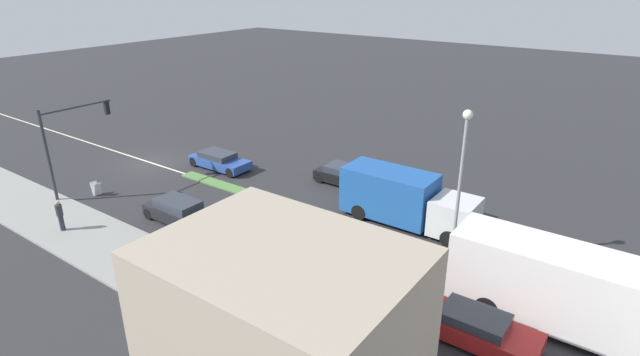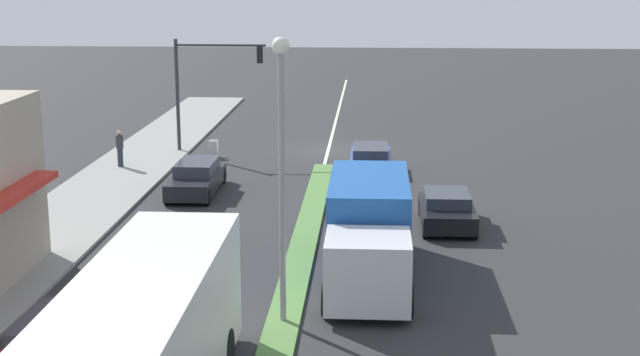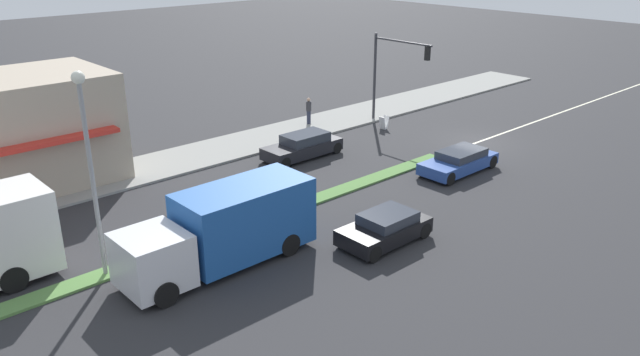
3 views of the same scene
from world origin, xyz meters
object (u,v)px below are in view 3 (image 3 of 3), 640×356
at_px(street_lamp, 88,151).
at_px(sedan_dark, 303,146).
at_px(traffic_signal_main, 392,65).
at_px(coupe_blue, 459,161).
at_px(warning_aframe_sign, 384,123).
at_px(suv_black, 385,228).
at_px(pedestrian, 309,110).
at_px(delivery_truck, 225,228).

relative_size(street_lamp, sedan_dark, 1.60).
bearing_deg(traffic_signal_main, coupe_blue, 154.73).
height_order(warning_aframe_sign, suv_black, suv_black).
relative_size(pedestrian, delivery_truck, 0.23).
xyz_separation_m(traffic_signal_main, pedestrian, (3.31, 4.10, -2.88)).
height_order(pedestrian, sedan_dark, pedestrian).
bearing_deg(sedan_dark, delivery_truck, 125.79).
height_order(pedestrian, suv_black, pedestrian).
height_order(traffic_signal_main, sedan_dark, traffic_signal_main).
bearing_deg(suv_black, pedestrian, -30.82).
bearing_deg(sedan_dark, warning_aframe_sign, -85.27).
xyz_separation_m(coupe_blue, sedan_dark, (7.20, 4.48, 0.06)).
bearing_deg(warning_aframe_sign, coupe_blue, 160.17).
relative_size(coupe_blue, sedan_dark, 1.00).
relative_size(delivery_truck, suv_black, 1.95).
xyz_separation_m(pedestrian, delivery_truck, (-11.64, 14.30, 0.45)).
height_order(traffic_signal_main, warning_aframe_sign, traffic_signal_main).
relative_size(traffic_signal_main, suv_black, 1.46).
height_order(street_lamp, sedan_dark, street_lamp).
xyz_separation_m(pedestrian, coupe_blue, (-11.64, -0.17, -0.44)).
xyz_separation_m(suv_black, coupe_blue, (2.80, -8.78, -0.02)).
relative_size(warning_aframe_sign, delivery_truck, 0.11).
xyz_separation_m(delivery_truck, sedan_dark, (7.20, -9.99, -0.83)).
bearing_deg(warning_aframe_sign, suv_black, 132.44).
bearing_deg(suv_black, warning_aframe_sign, -47.56).
distance_m(traffic_signal_main, coupe_blue, 9.78).
distance_m(coupe_blue, sedan_dark, 8.48).
bearing_deg(sedan_dark, suv_black, 156.75).
distance_m(traffic_signal_main, street_lamp, 23.02).
xyz_separation_m(warning_aframe_sign, suv_black, (-10.60, 11.60, 0.18)).
height_order(street_lamp, warning_aframe_sign, street_lamp).
bearing_deg(coupe_blue, street_lamp, 83.12).
xyz_separation_m(traffic_signal_main, sedan_dark, (-1.12, 8.41, -3.26)).
height_order(pedestrian, coupe_blue, pedestrian).
relative_size(street_lamp, warning_aframe_sign, 8.80).
xyz_separation_m(traffic_signal_main, delivery_truck, (-8.32, 18.40, -2.43)).
height_order(traffic_signal_main, suv_black, traffic_signal_main).
distance_m(traffic_signal_main, sedan_dark, 9.09).
distance_m(warning_aframe_sign, delivery_truck, 18.99).
distance_m(street_lamp, suv_black, 11.48).
distance_m(delivery_truck, coupe_blue, 14.50).
xyz_separation_m(delivery_truck, coupe_blue, (0.00, -14.47, -0.88)).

